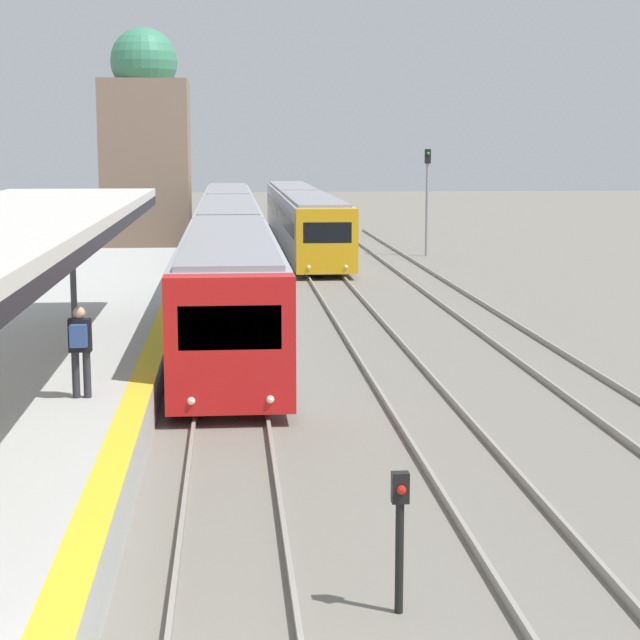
% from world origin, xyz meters
% --- Properties ---
extents(person_on_platform, '(0.40, 0.40, 1.66)m').
position_xyz_m(person_on_platform, '(-2.68, 10.88, 1.87)').
color(person_on_platform, '#2D2D33').
rests_on(person_on_platform, station_platform).
extents(train_near, '(2.54, 49.52, 3.06)m').
position_xyz_m(train_near, '(0.00, 36.57, 1.70)').
color(train_near, red).
rests_on(train_near, ground_plane).
extents(train_far, '(2.53, 31.57, 3.02)m').
position_xyz_m(train_far, '(3.95, 50.20, 1.68)').
color(train_far, gold).
rests_on(train_far, ground_plane).
extents(signal_post_near, '(0.20, 0.21, 1.70)m').
position_xyz_m(signal_post_near, '(1.92, 3.40, 1.06)').
color(signal_post_near, black).
rests_on(signal_post_near, ground_plane).
extents(signal_mast_far, '(0.28, 0.29, 5.25)m').
position_xyz_m(signal_mast_far, '(9.76, 43.91, 3.28)').
color(signal_mast_far, gray).
rests_on(signal_mast_far, ground_plane).
extents(distant_domed_building, '(4.65, 4.65, 11.65)m').
position_xyz_m(distant_domed_building, '(-4.39, 50.92, 5.48)').
color(distant_domed_building, '#89705B').
rests_on(distant_domed_building, ground_plane).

